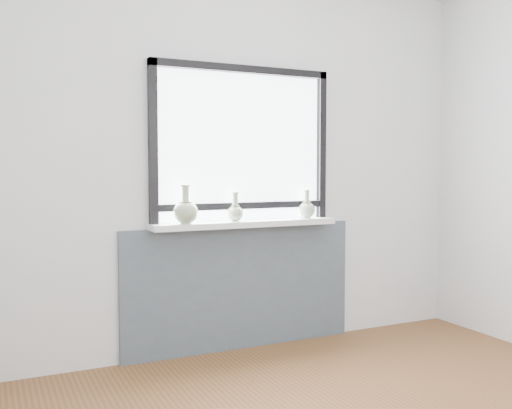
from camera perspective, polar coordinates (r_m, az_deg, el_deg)
name	(u,v)px	position (r m, az deg, el deg)	size (l,w,h in m)	color
back_wall	(240,162)	(3.95, -1.63, 4.28)	(3.60, 0.02, 2.60)	silver
apron_panel	(242,287)	(4.01, -1.43, -8.26)	(1.70, 0.03, 0.86)	#4B5A63
windowsill	(246,224)	(3.87, -1.02, -1.93)	(1.32, 0.18, 0.04)	white
window	(242,141)	(3.92, -1.41, 6.35)	(1.30, 0.06, 1.05)	black
vase_a	(186,211)	(3.68, -7.06, -0.62)	(0.16, 0.16, 0.25)	#A8BB98
vase_b	(235,212)	(3.83, -2.10, -0.71)	(0.11, 0.11, 0.20)	#A8BB98
vase_c	(306,209)	(4.10, 5.07, -0.42)	(0.12, 0.12, 0.20)	#A8BB98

